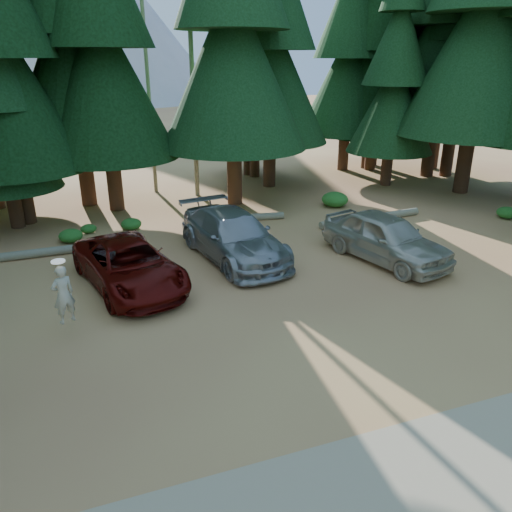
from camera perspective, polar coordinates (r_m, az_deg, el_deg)
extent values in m
plane|color=#AA6948|center=(14.49, 3.99, -7.37)|extent=(160.00, 160.00, 0.00)
cube|color=tan|center=(10.12, 20.37, -24.10)|extent=(26.00, 3.50, 0.01)
cylinder|color=#736F5C|center=(26.72, -7.29, 19.45)|extent=(0.24, 0.24, 12.00)
cylinder|color=#736F5C|center=(27.88, -12.11, 17.20)|extent=(0.20, 0.20, 10.00)
cone|color=#999DA1|center=(96.90, -18.59, 25.01)|extent=(44.00, 44.00, 28.00)
cone|color=#999DA1|center=(106.58, -23.18, 21.89)|extent=(36.00, 36.00, 20.00)
imported|color=#580A07|center=(16.73, -14.30, -1.00)|extent=(3.65, 5.84, 1.50)
imported|color=#9D9FA4|center=(18.53, -2.59, 2.31)|extent=(3.29, 6.23, 1.72)
imported|color=beige|center=(18.90, 14.60, 2.06)|extent=(3.30, 5.53, 1.76)
imported|color=beige|center=(14.24, -21.17, -4.12)|extent=(0.71, 0.61, 1.65)
cylinder|color=white|center=(13.93, -21.69, -0.58)|extent=(0.36, 0.36, 0.04)
cylinder|color=#736F5C|center=(20.47, -21.54, 0.60)|extent=(4.60, 0.37, 0.33)
cylinder|color=#736F5C|center=(22.99, -1.57, 4.41)|extent=(3.88, 0.94, 0.32)
cylinder|color=#736F5C|center=(23.47, 12.95, 4.24)|extent=(5.32, 0.75, 0.34)
ellipsoid|color=#21621D|center=(21.69, -20.41, 2.19)|extent=(0.95, 0.95, 0.52)
ellipsoid|color=#21621D|center=(22.58, -18.60, 2.98)|extent=(0.67, 0.67, 0.37)
ellipsoid|color=#21621D|center=(22.51, -14.07, 3.58)|extent=(0.88, 0.88, 0.48)
ellipsoid|color=#21621D|center=(23.13, -6.31, 4.63)|extent=(0.92, 0.92, 0.51)
ellipsoid|color=#21621D|center=(20.32, -1.86, 2.43)|extent=(1.09, 1.09, 0.60)
ellipsoid|color=#21621D|center=(25.54, 9.01, 6.41)|extent=(1.32, 1.32, 0.72)
ellipsoid|color=#21621D|center=(26.16, 26.79, 4.44)|extent=(0.96, 0.96, 0.53)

